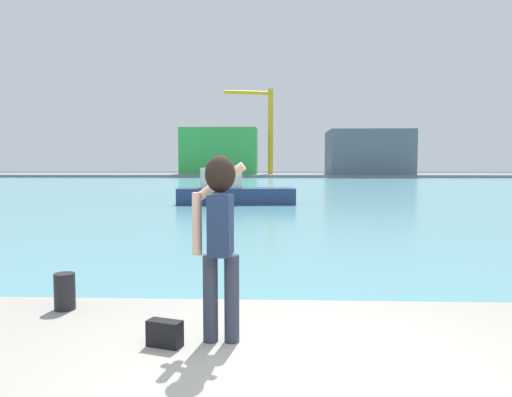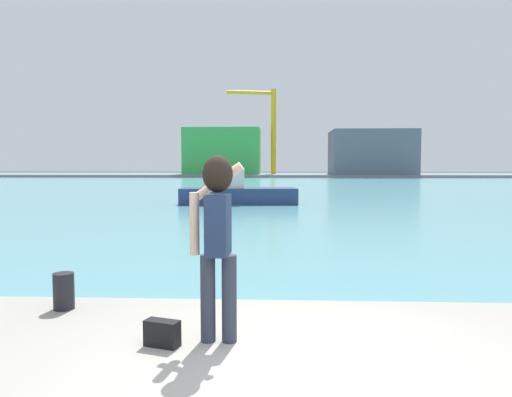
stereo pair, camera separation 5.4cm
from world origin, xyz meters
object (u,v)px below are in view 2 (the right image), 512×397
(boat_moored, at_px, (235,191))
(port_crane, at_px, (269,123))
(warehouse_left, at_px, (223,151))
(handbag, at_px, (162,333))
(warehouse_right, at_px, (371,153))
(harbor_bollard, at_px, (64,291))
(person_photographer, at_px, (217,229))

(boat_moored, relative_size, port_crane, 0.43)
(warehouse_left, bearing_deg, handbag, -83.72)
(warehouse_left, distance_m, warehouse_right, 28.27)
(harbor_bollard, height_order, warehouse_left, warehouse_left)
(handbag, relative_size, boat_moored, 0.05)
(person_photographer, bearing_deg, boat_moored, 7.66)
(handbag, bearing_deg, boat_moored, 93.62)
(warehouse_right, bearing_deg, person_photographer, -101.58)
(person_photographer, xyz_separation_m, port_crane, (-1.40, 89.13, 8.46))
(person_photographer, relative_size, warehouse_right, 0.12)
(boat_moored, height_order, port_crane, port_crane)
(person_photographer, height_order, warehouse_right, warehouse_right)
(port_crane, bearing_deg, harbor_bollard, -90.32)
(warehouse_left, bearing_deg, harbor_bollard, -84.54)
(harbor_bollard, relative_size, warehouse_right, 0.03)
(warehouse_left, bearing_deg, port_crane, -0.14)
(person_photographer, distance_m, warehouse_left, 89.80)
(boat_moored, bearing_deg, handbag, -91.00)
(person_photographer, relative_size, warehouse_left, 0.12)
(warehouse_right, bearing_deg, port_crane, 174.62)
(person_photographer, distance_m, harbor_bollard, 2.27)
(harbor_bollard, height_order, boat_moored, boat_moored)
(harbor_bollard, distance_m, boat_moored, 23.22)
(handbag, xyz_separation_m, warehouse_left, (-9.83, 89.30, 4.08))
(port_crane, bearing_deg, warehouse_right, -5.38)
(warehouse_left, bearing_deg, person_photographer, -83.40)
(harbor_bollard, xyz_separation_m, boat_moored, (-0.14, 23.22, -0.15))
(handbag, height_order, warehouse_right, warehouse_right)
(boat_moored, relative_size, warehouse_left, 0.49)
(handbag, height_order, boat_moored, boat_moored)
(person_photographer, distance_m, boat_moored, 24.25)
(person_photographer, height_order, boat_moored, person_photographer)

